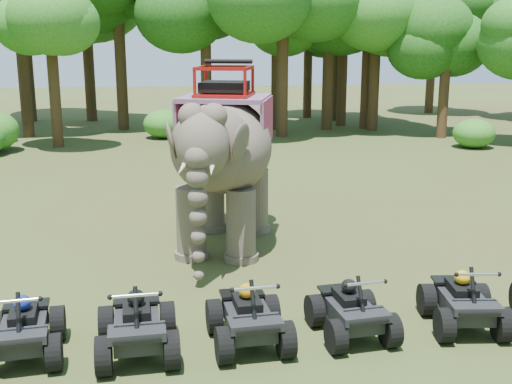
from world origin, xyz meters
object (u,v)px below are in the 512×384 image
atv_0 (23,322)px  atv_2 (249,309)px  elephant (225,156)px  atv_4 (464,294)px  atv_1 (137,317)px  atv_3 (352,303)px

atv_0 → atv_2: (3.54, 0.00, 0.02)m
elephant → atv_4: 6.48m
elephant → atv_2: bearing=-74.9°
atv_0 → atv_1: size_ratio=0.95×
elephant → atv_0: elephant is taller
atv_2 → atv_3: atv_2 is taller
atv_0 → atv_1: 1.76m
atv_4 → atv_3: bearing=-172.0°
atv_0 → atv_2: atv_2 is taller
elephant → atv_1: (-1.80, -5.37, -1.54)m
atv_1 → atv_4: 5.53m
atv_3 → atv_0: bearing=174.0°
elephant → atv_3: 5.65m
atv_1 → elephant: bearing=67.7°
atv_0 → atv_1: bearing=-10.6°
atv_0 → elephant: bearing=49.1°
atv_3 → atv_1: bearing=176.5°
atv_0 → atv_2: bearing=-6.7°
atv_3 → atv_4: bearing=-4.8°
atv_2 → atv_4: atv_2 is taller
atv_3 → atv_2: bearing=176.1°
atv_4 → elephant: bearing=132.1°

